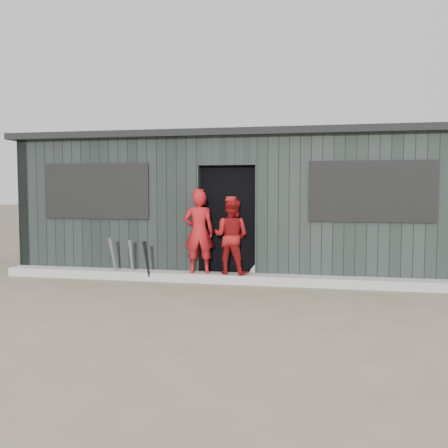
% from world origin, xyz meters
% --- Properties ---
extents(ground, '(80.00, 80.00, 0.00)m').
position_xyz_m(ground, '(0.00, 0.00, 0.00)').
color(ground, '#756751').
rests_on(ground, ground).
extents(curb, '(8.00, 0.36, 0.15)m').
position_xyz_m(curb, '(0.00, 1.82, 0.07)').
color(curb, '#ABABA6').
rests_on(curb, ground).
extents(bat_left, '(0.12, 0.27, 0.75)m').
position_xyz_m(bat_left, '(-1.95, 1.67, 0.38)').
color(bat_left, gray).
rests_on(bat_left, ground).
extents(bat_mid, '(0.07, 0.19, 0.71)m').
position_xyz_m(bat_mid, '(-1.64, 1.74, 0.35)').
color(bat_mid, gray).
rests_on(bat_mid, ground).
extents(bat_right, '(0.09, 0.28, 0.71)m').
position_xyz_m(bat_right, '(-1.29, 1.57, 0.36)').
color(bat_right, black).
rests_on(bat_right, ground).
extents(player_red_left, '(0.57, 0.43, 1.41)m').
position_xyz_m(player_red_left, '(-0.44, 1.82, 0.86)').
color(player_red_left, '#AE151A').
rests_on(player_red_left, curb).
extents(player_red_right, '(0.71, 0.60, 1.29)m').
position_xyz_m(player_red_right, '(0.11, 1.84, 0.79)').
color(player_red_right, maroon).
rests_on(player_red_right, curb).
extents(player_grey_back, '(0.60, 0.43, 1.15)m').
position_xyz_m(player_grey_back, '(0.47, 2.30, 0.58)').
color(player_grey_back, silver).
rests_on(player_grey_back, ground).
extents(dugout, '(8.30, 3.30, 2.62)m').
position_xyz_m(dugout, '(-0.00, 3.50, 1.29)').
color(dugout, black).
rests_on(dugout, ground).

